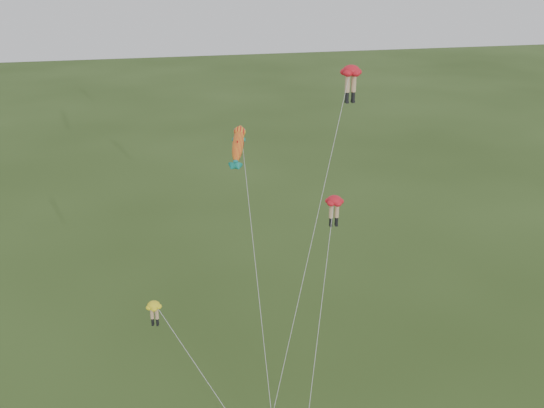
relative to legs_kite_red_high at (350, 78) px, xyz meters
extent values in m
ellipsoid|color=red|center=(0.12, 0.16, 0.47)|extent=(1.71, 1.71, 0.79)
cylinder|color=tan|center=(-0.12, 0.14, -0.46)|extent=(0.35, 0.35, 1.20)
cylinder|color=black|center=(-0.12, 0.14, -1.36)|extent=(0.27, 0.27, 0.60)
cube|color=black|center=(-0.12, 0.14, -1.75)|extent=(0.23, 0.37, 0.18)
cylinder|color=tan|center=(0.36, 0.18, -0.46)|extent=(0.35, 0.35, 1.20)
cylinder|color=black|center=(0.36, 0.18, -1.36)|extent=(0.27, 0.27, 0.60)
cube|color=black|center=(0.36, 0.18, -1.75)|extent=(0.23, 0.37, 0.18)
cylinder|color=silver|center=(-4.19, -5.93, -9.23)|extent=(8.64, 12.22, 20.19)
ellipsoid|color=red|center=(-2.43, -4.88, -7.15)|extent=(1.31, 1.31, 0.65)
cylinder|color=tan|center=(-2.63, -4.88, -7.92)|extent=(0.29, 0.29, 0.99)
cylinder|color=black|center=(-2.63, -4.88, -8.66)|extent=(0.23, 0.23, 0.50)
cube|color=black|center=(-2.63, -4.88, -8.98)|extent=(0.17, 0.29, 0.14)
cylinder|color=tan|center=(-2.23, -4.89, -7.92)|extent=(0.29, 0.29, 0.99)
cylinder|color=black|center=(-2.23, -4.89, -8.66)|extent=(0.23, 0.23, 0.50)
cube|color=black|center=(-2.23, -4.89, -8.98)|extent=(0.17, 0.29, 0.14)
cylinder|color=silver|center=(-4.28, -8.58, -13.08)|extent=(3.74, 7.43, 12.50)
ellipsoid|color=yellow|center=(-14.77, -8.74, -11.29)|extent=(1.20, 1.20, 0.48)
cylinder|color=tan|center=(-14.91, -8.70, -11.86)|extent=(0.21, 0.21, 0.74)
cylinder|color=black|center=(-14.91, -8.70, -12.41)|extent=(0.17, 0.17, 0.37)
cube|color=black|center=(-14.91, -8.70, -12.65)|extent=(0.18, 0.24, 0.11)
cylinder|color=tan|center=(-14.63, -8.79, -11.86)|extent=(0.21, 0.21, 0.74)
cylinder|color=black|center=(-14.63, -8.79, -12.41)|extent=(0.17, 0.17, 0.37)
cube|color=black|center=(-14.63, -8.79, -12.65)|extent=(0.18, 0.24, 0.11)
cylinder|color=silver|center=(-12.26, -10.84, -15.19)|extent=(5.05, 4.24, 8.28)
ellipsoid|color=#FFA720|center=(-8.02, 0.26, -4.38)|extent=(1.82, 3.32, 2.62)
sphere|color=#FFA720|center=(-8.02, 0.26, -4.38)|extent=(1.24, 1.47, 1.25)
cone|color=#137F73|center=(-8.02, 0.26, -4.38)|extent=(1.01, 1.31, 1.22)
cone|color=#137F73|center=(-8.02, 0.26, -4.38)|extent=(1.01, 1.31, 1.22)
cone|color=#137F73|center=(-8.02, 0.26, -4.38)|extent=(0.58, 0.73, 0.68)
cone|color=#137F73|center=(-8.02, 0.26, -4.38)|extent=(0.58, 0.73, 0.68)
cone|color=red|center=(-8.02, 0.26, -4.38)|extent=(0.62, 0.75, 0.66)
cylinder|color=silver|center=(-8.22, -6.70, -11.85)|extent=(0.41, 13.93, 14.96)
camera|label=1|loc=(-14.52, -40.49, 8.07)|focal=40.00mm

